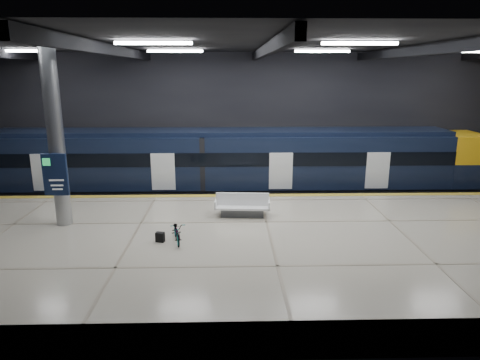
{
  "coord_description": "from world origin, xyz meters",
  "views": [
    {
      "loc": [
        -1.48,
        -17.15,
        6.96
      ],
      "look_at": [
        -0.99,
        1.5,
        2.2
      ],
      "focal_mm": 32.0,
      "sensor_mm": 36.0,
      "label": 1
    }
  ],
  "objects": [
    {
      "name": "room_shell",
      "position": [
        -0.0,
        0.0,
        5.72
      ],
      "size": [
        30.1,
        16.1,
        8.05
      ],
      "color": "black",
      "rests_on": "ground"
    },
    {
      "name": "info_column",
      "position": [
        -8.0,
        -1.03,
        4.46
      ],
      "size": [
        0.9,
        0.78,
        6.9
      ],
      "color": "#9EA0A5",
      "rests_on": "platform"
    },
    {
      "name": "bicycle",
      "position": [
        -3.34,
        -2.96,
        1.48
      ],
      "size": [
        0.82,
        1.53,
        0.76
      ],
      "primitive_type": "imported",
      "rotation": [
        0.0,
        0.0,
        0.22
      ],
      "color": "#99999E",
      "rests_on": "platform"
    },
    {
      "name": "platform",
      "position": [
        0.0,
        -2.5,
        0.55
      ],
      "size": [
        30.0,
        11.0,
        1.1
      ],
      "primitive_type": "cube",
      "color": "beige",
      "rests_on": "ground"
    },
    {
      "name": "safety_strip",
      "position": [
        0.0,
        2.75,
        1.11
      ],
      "size": [
        30.0,
        0.4,
        0.01
      ],
      "primitive_type": "cube",
      "color": "gold",
      "rests_on": "platform"
    },
    {
      "name": "bench",
      "position": [
        -0.94,
        -0.25,
        1.45
      ],
      "size": [
        2.32,
        1.09,
        1.0
      ],
      "rotation": [
        0.0,
        0.0,
        -0.07
      ],
      "color": "#595B60",
      "rests_on": "platform"
    },
    {
      "name": "ground",
      "position": [
        0.0,
        0.0,
        0.0
      ],
      "size": [
        30.0,
        30.0,
        0.0
      ],
      "primitive_type": "plane",
      "color": "black",
      "rests_on": "ground"
    },
    {
      "name": "rails",
      "position": [
        0.0,
        5.5,
        0.08
      ],
      "size": [
        30.0,
        1.52,
        0.16
      ],
      "color": "gray",
      "rests_on": "ground"
    },
    {
      "name": "train",
      "position": [
        -0.04,
        5.5,
        2.06
      ],
      "size": [
        29.4,
        2.84,
        3.79
      ],
      "color": "black",
      "rests_on": "ground"
    },
    {
      "name": "pannier_bag",
      "position": [
        -3.94,
        -2.96,
        1.28
      ],
      "size": [
        0.34,
        0.25,
        0.35
      ],
      "primitive_type": "cube",
      "rotation": [
        0.0,
        0.0,
        -0.26
      ],
      "color": "black",
      "rests_on": "platform"
    }
  ]
}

